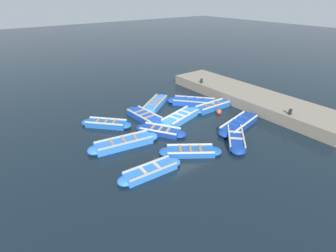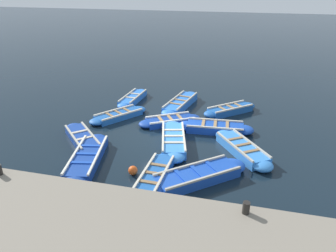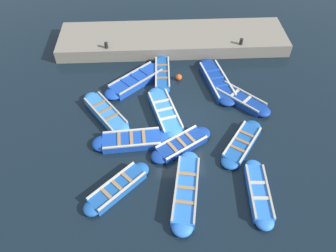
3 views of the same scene
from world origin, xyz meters
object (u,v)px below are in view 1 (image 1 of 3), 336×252
boat_tucked (150,171)px  boat_mid_row (156,104)px  boat_alongside (236,138)px  bollard_mid_north (202,81)px  boat_end_of_row (190,151)px  boat_inner_gap (160,131)px  boat_outer_right (180,117)px  boat_stern_in (124,143)px  boat_centre (106,124)px  boat_bow_out (213,107)px  boat_near_quay (194,102)px  boat_drifting (144,116)px  buoy_orange_near (219,112)px  bollard_north (290,112)px  boat_broadside (239,124)px

boat_tucked → boat_mid_row: (4.76, 6.42, 0.03)m
boat_alongside → bollard_mid_north: size_ratio=8.54×
boat_end_of_row → boat_inner_gap: 2.72m
boat_outer_right → boat_stern_in: size_ratio=0.97×
boat_centre → boat_bow_out: bearing=-16.0°
boat_near_quay → boat_stern_in: boat_stern_in is taller
boat_near_quay → boat_drifting: bearing=178.4°
boat_mid_row → buoy_orange_near: 4.58m
boat_near_quay → boat_alongside: boat_near_quay is taller
bollard_mid_north → boat_mid_row: bearing=-177.0°
boat_inner_gap → bollard_north: bearing=-29.9°
boat_drifting → boat_tucked: bearing=-119.9°
boat_near_quay → boat_centre: size_ratio=1.28×
boat_end_of_row → boat_bow_out: size_ratio=0.91×
boat_centre → boat_stern_in: size_ratio=0.71×
boat_outer_right → boat_centre: 4.69m
boat_outer_right → bollard_north: bollard_north is taller
boat_end_of_row → boat_outer_right: bearing=57.8°
buoy_orange_near → boat_alongside: bearing=-122.1°
boat_inner_gap → boat_drifting: size_ratio=0.85×
boat_end_of_row → boat_bow_out: boat_bow_out is taller
boat_outer_right → boat_mid_row: (0.08, 2.90, -0.00)m
boat_tucked → boat_end_of_row: (2.55, 0.15, -0.01)m
boat_inner_gap → boat_alongside: (2.85, -3.23, 0.02)m
boat_end_of_row → boat_centre: boat_centre is taller
boat_broadside → bollard_north: size_ratio=11.81×
boat_near_quay → boat_broadside: (-0.23, -4.35, -0.01)m
boat_outer_right → bollard_north: 6.72m
boat_end_of_row → buoy_orange_near: boat_end_of_row is taller
boat_drifting → boat_stern_in: boat_stern_in is taller
boat_drifting → boat_mid_row: size_ratio=1.06×
boat_near_quay → boat_centre: boat_near_quay is taller
boat_alongside → boat_broadside: (1.48, 0.98, 0.00)m
boat_alongside → boat_centre: size_ratio=1.05×
boat_end_of_row → bollard_mid_north: bearing=43.1°
boat_broadside → bollard_mid_north: 6.60m
boat_alongside → boat_mid_row: 6.81m
buoy_orange_near → boat_outer_right: bearing=162.1°
boat_outer_right → boat_inner_gap: 2.16m
boat_outer_right → boat_inner_gap: (-2.06, -0.65, -0.04)m
boat_alongside → buoy_orange_near: bearing=57.9°
boat_stern_in → boat_end_of_row: bearing=-49.3°
boat_tucked → boat_end_of_row: size_ratio=1.05×
boat_end_of_row → boat_drifting: 4.96m
boat_outer_right → bollard_north: size_ratio=11.04×
boat_mid_row → bollard_north: (4.75, -7.51, 0.74)m
boat_end_of_row → boat_broadside: bearing=6.2°
boat_end_of_row → bollard_mid_north: bollard_mid_north is taller
boat_alongside → bollard_north: (4.04, -0.74, 0.75)m
boat_inner_gap → buoy_orange_near: bearing=-2.6°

